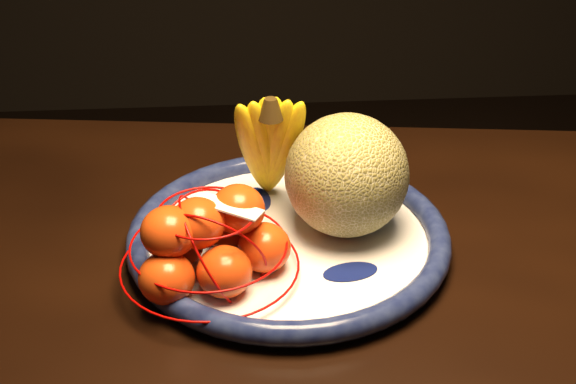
{
  "coord_description": "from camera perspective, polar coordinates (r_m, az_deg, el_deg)",
  "views": [
    {
      "loc": [
        0.21,
        -0.58,
        1.28
      ],
      "look_at": [
        0.27,
        0.2,
        0.82
      ],
      "focal_mm": 50.0,
      "sensor_mm": 36.0,
      "label": 1
    }
  ],
  "objects": [
    {
      "name": "dining_table",
      "position": [
        0.91,
        -9.75,
        -12.1
      ],
      "size": [
        1.59,
        1.07,
        0.75
      ],
      "rotation": [
        0.0,
        0.0,
        -0.12
      ],
      "color": "black",
      "rests_on": "ground"
    },
    {
      "name": "mandarin_bag",
      "position": [
        0.85,
        -5.63,
        -3.62
      ],
      "size": [
        0.24,
        0.24,
        0.12
      ],
      "rotation": [
        0.0,
        0.0,
        0.3
      ],
      "color": "#FF4C0D",
      "rests_on": "fruit_bowl"
    },
    {
      "name": "cantaloupe",
      "position": [
        0.91,
        4.19,
        1.2
      ],
      "size": [
        0.14,
        0.14,
        0.14
      ],
      "primitive_type": "sphere",
      "color": "olive",
      "rests_on": "fruit_bowl"
    },
    {
      "name": "banana_bunch",
      "position": [
        0.95,
        -1.36,
        3.56
      ],
      "size": [
        0.11,
        0.1,
        0.17
      ],
      "rotation": [
        0.0,
        0.0,
        0.03
      ],
      "color": "yellow",
      "rests_on": "fruit_bowl"
    },
    {
      "name": "price_tag",
      "position": [
        0.83,
        -4.29,
        -1.02
      ],
      "size": [
        0.08,
        0.06,
        0.01
      ],
      "primitive_type": "cube",
      "rotation": [
        -0.14,
        0.1,
        -0.44
      ],
      "color": "white",
      "rests_on": "mandarin_bag"
    },
    {
      "name": "fruit_bowl",
      "position": [
        0.93,
        0.04,
        -3.26
      ],
      "size": [
        0.37,
        0.37,
        0.03
      ],
      "rotation": [
        0.0,
        0.0,
        -0.4
      ],
      "color": "white",
      "rests_on": "dining_table"
    }
  ]
}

